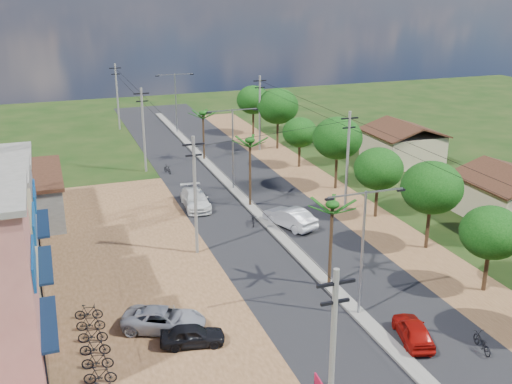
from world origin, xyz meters
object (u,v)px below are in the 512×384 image
car_parked_dark (192,336)px  moto_rider_east (482,343)px  car_silver_mid (290,218)px  car_white_far (195,200)px  car_parked_silver (164,320)px  car_red_near (413,331)px  parked_scooter_row (97,361)px

car_parked_dark → moto_rider_east: bearing=-100.0°
car_silver_mid → car_parked_dark: car_silver_mid is taller
car_silver_mid → car_white_far: bearing=-68.9°
car_parked_dark → moto_rider_east: (14.81, -5.87, -0.13)m
car_parked_silver → moto_rider_east: (15.98, -7.92, -0.19)m
car_red_near → car_parked_dark: bearing=-2.4°
car_silver_mid → moto_rider_east: (3.03, -19.95, -0.34)m
car_red_near → car_silver_mid: bearing=-74.5°
car_white_far → car_parked_silver: bearing=-106.0°
car_red_near → car_silver_mid: size_ratio=0.77×
car_silver_mid → car_parked_dark: size_ratio=1.39×
parked_scooter_row → car_red_near: bearing=-11.2°
car_parked_dark → parked_scooter_row: 5.22m
car_silver_mid → moto_rider_east: 20.18m
car_parked_dark → parked_scooter_row: size_ratio=0.32×
car_white_far → parked_scooter_row: bearing=-113.1°
car_parked_dark → moto_rider_east: 15.93m
moto_rider_east → parked_scooter_row: bearing=-3.7°
car_white_far → moto_rider_east: (9.26, -27.02, -0.29)m
car_silver_mid → moto_rider_east: car_silver_mid is taller
car_red_near → parked_scooter_row: 17.30m
car_white_far → moto_rider_east: bearing=-67.7°
car_parked_silver → parked_scooter_row: 4.74m
car_white_far → moto_rider_east: size_ratio=2.88×
car_parked_silver → car_white_far: bearing=6.9°
car_white_far → car_parked_silver: size_ratio=1.10×
car_parked_silver → car_silver_mid: bearing=-20.8°
car_parked_silver → moto_rider_east: bearing=-90.1°
car_parked_dark → parked_scooter_row: (-5.20, -0.44, -0.11)m
moto_rider_east → car_white_far: bearing=-59.6°
car_silver_mid → moto_rider_east: size_ratio=2.72×
car_red_near → car_parked_dark: 12.37m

